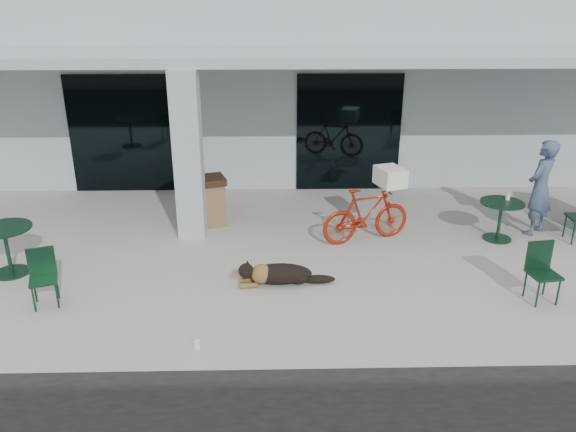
{
  "coord_description": "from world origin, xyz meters",
  "views": [
    {
      "loc": [
        0.1,
        -7.74,
        4.3
      ],
      "look_at": [
        0.3,
        0.66,
        1.0
      ],
      "focal_mm": 35.0,
      "sensor_mm": 36.0,
      "label": 1
    }
  ],
  "objects_px": {
    "person": "(540,188)",
    "trash_receptacle": "(210,201)",
    "dog": "(280,273)",
    "bicycle": "(366,215)",
    "cafe_table_near": "(8,251)",
    "cafe_chair_near": "(43,279)",
    "cafe_table_far": "(500,221)",
    "cafe_chair_far_a": "(544,274)"
  },
  "relations": [
    {
      "from": "bicycle",
      "to": "cafe_chair_far_a",
      "type": "bearing_deg",
      "value": -153.31
    },
    {
      "from": "person",
      "to": "dog",
      "type": "bearing_deg",
      "value": -19.76
    },
    {
      "from": "trash_receptacle",
      "to": "cafe_table_far",
      "type": "bearing_deg",
      "value": -9.21
    },
    {
      "from": "cafe_chair_near",
      "to": "cafe_table_far",
      "type": "bearing_deg",
      "value": -2.39
    },
    {
      "from": "dog",
      "to": "bicycle",
      "type": "bearing_deg",
      "value": 39.68
    },
    {
      "from": "dog",
      "to": "person",
      "type": "xyz_separation_m",
      "value": [
        4.95,
        1.96,
        0.73
      ]
    },
    {
      "from": "bicycle",
      "to": "dog",
      "type": "bearing_deg",
      "value": 117.43
    },
    {
      "from": "cafe_table_near",
      "to": "dog",
      "type": "bearing_deg",
      "value": -5.98
    },
    {
      "from": "cafe_table_near",
      "to": "person",
      "type": "distance_m",
      "value": 9.54
    },
    {
      "from": "cafe_table_near",
      "to": "cafe_table_far",
      "type": "bearing_deg",
      "value": 7.98
    },
    {
      "from": "cafe_table_near",
      "to": "bicycle",
      "type": "bearing_deg",
      "value": 11.13
    },
    {
      "from": "person",
      "to": "bicycle",
      "type": "bearing_deg",
      "value": -36.26
    },
    {
      "from": "cafe_chair_far_a",
      "to": "cafe_table_far",
      "type": "bearing_deg",
      "value": 76.15
    },
    {
      "from": "bicycle",
      "to": "cafe_chair_near",
      "type": "relative_size",
      "value": 2.02
    },
    {
      "from": "dog",
      "to": "person",
      "type": "relative_size",
      "value": 0.63
    },
    {
      "from": "cafe_table_near",
      "to": "trash_receptacle",
      "type": "xyz_separation_m",
      "value": [
        3.1,
        2.1,
        0.08
      ]
    },
    {
      "from": "dog",
      "to": "cafe_table_near",
      "type": "height_order",
      "value": "cafe_table_near"
    },
    {
      "from": "person",
      "to": "trash_receptacle",
      "type": "relative_size",
      "value": 1.86
    },
    {
      "from": "bicycle",
      "to": "cafe_table_far",
      "type": "distance_m",
      "value": 2.52
    },
    {
      "from": "person",
      "to": "trash_receptacle",
      "type": "xyz_separation_m",
      "value": [
        -6.31,
        0.6,
        -0.43
      ]
    },
    {
      "from": "cafe_table_near",
      "to": "person",
      "type": "relative_size",
      "value": 0.48
    },
    {
      "from": "cafe_table_near",
      "to": "trash_receptacle",
      "type": "bearing_deg",
      "value": 34.06
    },
    {
      "from": "dog",
      "to": "trash_receptacle",
      "type": "xyz_separation_m",
      "value": [
        -1.36,
        2.56,
        0.3
      ]
    },
    {
      "from": "cafe_chair_far_a",
      "to": "person",
      "type": "height_order",
      "value": "person"
    },
    {
      "from": "cafe_table_far",
      "to": "person",
      "type": "xyz_separation_m",
      "value": [
        0.81,
        0.29,
        0.55
      ]
    },
    {
      "from": "cafe_table_far",
      "to": "cafe_chair_far_a",
      "type": "bearing_deg",
      "value": -95.38
    },
    {
      "from": "cafe_table_near",
      "to": "person",
      "type": "height_order",
      "value": "person"
    },
    {
      "from": "cafe_chair_near",
      "to": "person",
      "type": "bearing_deg",
      "value": -2.07
    },
    {
      "from": "bicycle",
      "to": "cafe_table_near",
      "type": "relative_size",
      "value": 1.98
    },
    {
      "from": "dog",
      "to": "cafe_chair_near",
      "type": "bearing_deg",
      "value": -176.71
    },
    {
      "from": "cafe_table_near",
      "to": "cafe_chair_far_a",
      "type": "bearing_deg",
      "value": -7.48
    },
    {
      "from": "dog",
      "to": "cafe_table_near",
      "type": "distance_m",
      "value": 4.49
    },
    {
      "from": "cafe_table_near",
      "to": "cafe_chair_far_a",
      "type": "distance_m",
      "value": 8.45
    },
    {
      "from": "bicycle",
      "to": "cafe_chair_far_a",
      "type": "distance_m",
      "value": 3.25
    },
    {
      "from": "dog",
      "to": "cafe_table_near",
      "type": "relative_size",
      "value": 1.33
    },
    {
      "from": "person",
      "to": "trash_receptacle",
      "type": "height_order",
      "value": "person"
    },
    {
      "from": "dog",
      "to": "cafe_chair_near",
      "type": "height_order",
      "value": "cafe_chair_near"
    },
    {
      "from": "cafe_table_near",
      "to": "cafe_chair_far_a",
      "type": "height_order",
      "value": "cafe_chair_far_a"
    },
    {
      "from": "cafe_table_far",
      "to": "trash_receptacle",
      "type": "bearing_deg",
      "value": 170.79
    },
    {
      "from": "cafe_chair_far_a",
      "to": "trash_receptacle",
      "type": "relative_size",
      "value": 0.92
    },
    {
      "from": "cafe_table_near",
      "to": "cafe_chair_near",
      "type": "distance_m",
      "value": 1.43
    },
    {
      "from": "dog",
      "to": "person",
      "type": "height_order",
      "value": "person"
    }
  ]
}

